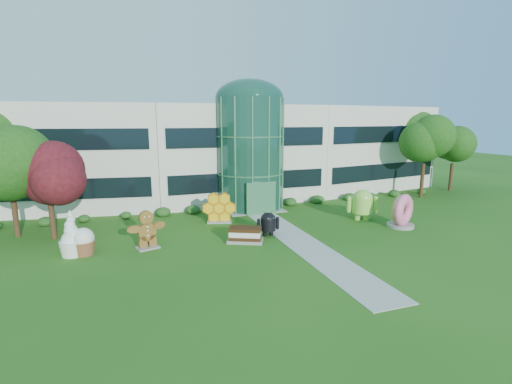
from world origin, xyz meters
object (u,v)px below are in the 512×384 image
object	(u,v)px
android_green	(362,202)
gingerbread	(147,229)
android_black	(268,222)
donut	(401,210)

from	to	relation	value
android_green	gingerbread	bearing A→B (deg)	-154.66
android_black	gingerbread	bearing A→B (deg)	178.16
android_black	donut	world-z (taller)	donut
android_green	donut	xyz separation A→B (m)	(1.57, -2.67, -0.17)
android_green	android_black	world-z (taller)	android_green
android_green	gingerbread	world-z (taller)	android_green
android_black	donut	bearing A→B (deg)	-8.43
android_green	android_black	size ratio (longest dim) A/B	1.50
donut	gingerbread	bearing A→B (deg)	151.41
android_green	gingerbread	xyz separation A→B (m)	(-16.69, -1.26, -0.21)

